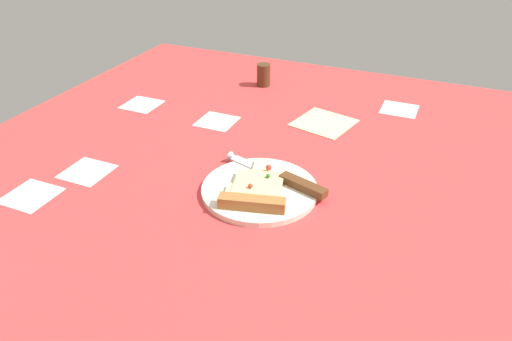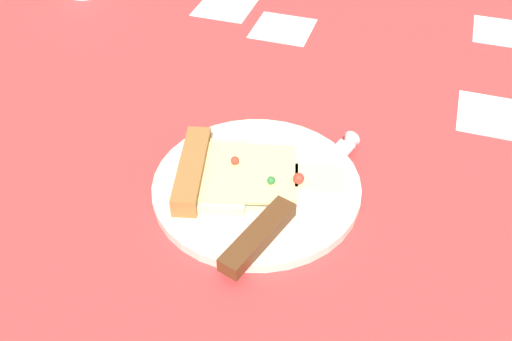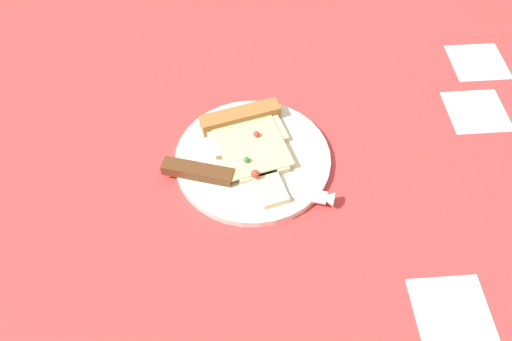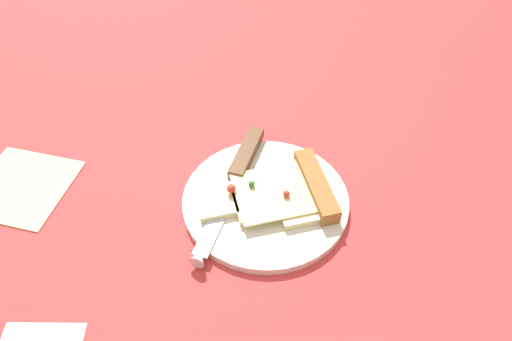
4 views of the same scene
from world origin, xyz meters
TOP-DOWN VIEW (x-y plane):
  - ground_plane at (-0.03, 0.01)cm, footprint 140.29×140.29cm
  - plate at (-0.38, -4.55)cm, footprint 22.35×22.35cm
  - pizza_slice at (0.27, -7.07)cm, footprint 13.33×18.80cm
  - knife at (3.43, -0.47)cm, footprint 23.54×9.12cm
  - pepper_shaker at (-20.58, 46.76)cm, footprint 3.89×3.89cm
  - napkin at (2.71, 29.57)cm, footprint 15.71×15.71cm

SIDE VIEW (x-z plane):
  - ground_plane at x=-0.03cm, z-range -3.00..0.00cm
  - napkin at x=2.71cm, z-range 0.00..0.40cm
  - plate at x=-0.38cm, z-range 0.00..1.13cm
  - knife at x=3.43cm, z-range 0.51..2.96cm
  - pizza_slice at x=0.27cm, z-range 0.67..3.15cm
  - pepper_shaker at x=-20.58cm, z-range 0.00..6.34cm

